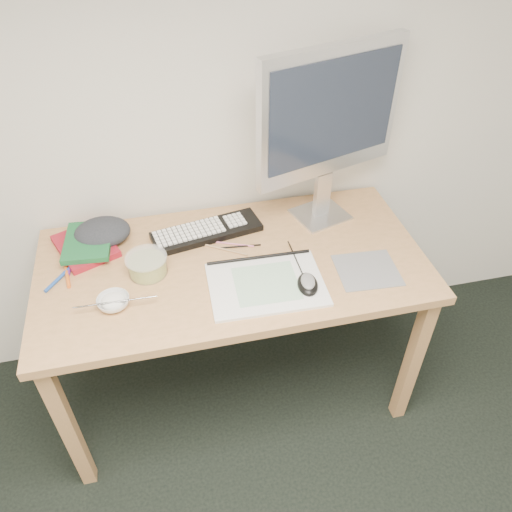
% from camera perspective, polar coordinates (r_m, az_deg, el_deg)
% --- Properties ---
extents(desk, '(1.40, 0.70, 0.75)m').
position_cam_1_polar(desk, '(1.87, -2.64, -2.49)').
color(desk, tan).
rests_on(desk, ground).
extents(mousepad, '(0.23, 0.21, 0.00)m').
position_cam_1_polar(mousepad, '(1.82, 12.58, -1.58)').
color(mousepad, slate).
rests_on(mousepad, desk).
extents(sketchpad, '(0.40, 0.29, 0.01)m').
position_cam_1_polar(sketchpad, '(1.71, 1.19, -3.26)').
color(sketchpad, white).
rests_on(sketchpad, desk).
extents(keyboard, '(0.44, 0.21, 0.02)m').
position_cam_1_polar(keyboard, '(1.94, -5.65, 2.80)').
color(keyboard, black).
rests_on(keyboard, desk).
extents(monitor, '(0.57, 0.23, 0.68)m').
position_cam_1_polar(monitor, '(1.84, 8.46, 15.36)').
color(monitor, silver).
rests_on(monitor, desk).
extents(mouse, '(0.09, 0.12, 0.04)m').
position_cam_1_polar(mouse, '(1.70, 5.95, -2.93)').
color(mouse, black).
rests_on(mouse, sketchpad).
extents(rice_bowl, '(0.12, 0.12, 0.03)m').
position_cam_1_polar(rice_bowl, '(1.70, -15.97, -5.10)').
color(rice_bowl, silver).
rests_on(rice_bowl, desk).
extents(chopsticks, '(0.25, 0.03, 0.02)m').
position_cam_1_polar(chopsticks, '(1.67, -15.80, -5.08)').
color(chopsticks, silver).
rests_on(chopsticks, rice_bowl).
extents(fruit_tub, '(0.18, 0.18, 0.07)m').
position_cam_1_polar(fruit_tub, '(1.78, -12.33, -1.00)').
color(fruit_tub, '#F2D055').
rests_on(fruit_tub, desk).
extents(book_red, '(0.26, 0.29, 0.02)m').
position_cam_1_polar(book_red, '(1.96, -18.91, 1.08)').
color(book_red, maroon).
rests_on(book_red, desk).
extents(book_green, '(0.19, 0.24, 0.02)m').
position_cam_1_polar(book_green, '(1.94, -18.64, 1.58)').
color(book_green, '#165B2D').
rests_on(book_green, book_red).
extents(cloth_lump, '(0.20, 0.18, 0.07)m').
position_cam_1_polar(cloth_lump, '(1.97, -17.15, 2.59)').
color(cloth_lump, '#26292E').
rests_on(cloth_lump, desk).
extents(pencil_pink, '(0.16, 0.07, 0.01)m').
position_cam_1_polar(pencil_pink, '(1.88, -2.78, 1.40)').
color(pencil_pink, pink).
rests_on(pencil_pink, desk).
extents(pencil_tan, '(0.17, 0.11, 0.01)m').
position_cam_1_polar(pencil_tan, '(1.86, -3.82, 0.80)').
color(pencil_tan, tan).
rests_on(pencil_tan, desk).
extents(pencil_black, '(0.16, 0.02, 0.01)m').
position_cam_1_polar(pencil_black, '(1.87, -1.87, 1.10)').
color(pencil_black, black).
rests_on(pencil_black, desk).
extents(marker_blue, '(0.09, 0.12, 0.01)m').
position_cam_1_polar(marker_blue, '(1.86, -21.64, -2.43)').
color(marker_blue, '#1F4AA9').
rests_on(marker_blue, desk).
extents(marker_orange, '(0.03, 0.14, 0.01)m').
position_cam_1_polar(marker_orange, '(1.87, -20.79, -1.98)').
color(marker_orange, orange).
rests_on(marker_orange, desk).
extents(marker_purple, '(0.02, 0.12, 0.01)m').
position_cam_1_polar(marker_purple, '(1.91, -20.43, -0.85)').
color(marker_purple, '#5D2487').
rests_on(marker_purple, desk).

